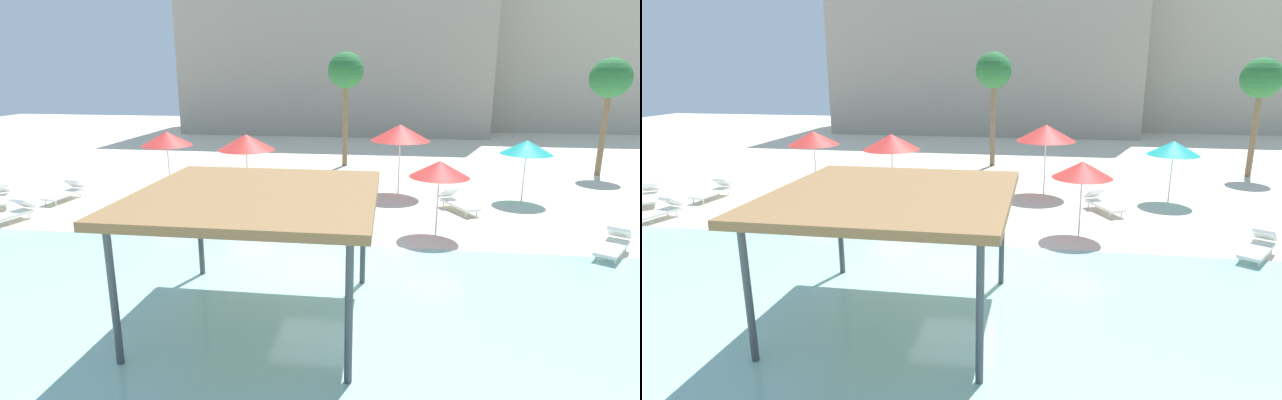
# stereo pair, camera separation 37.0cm
# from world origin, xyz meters

# --- Properties ---
(ground_plane) EXTENTS (80.00, 80.00, 0.00)m
(ground_plane) POSITION_xyz_m (0.00, 0.00, 0.00)
(ground_plane) COLOR beige
(lagoon_water) EXTENTS (44.00, 13.50, 0.04)m
(lagoon_water) POSITION_xyz_m (0.00, -5.25, 0.02)
(lagoon_water) COLOR #99D1C6
(lagoon_water) RESTS_ON ground
(shade_pavilion) EXTENTS (4.90, 4.90, 2.85)m
(shade_pavilion) POSITION_xyz_m (-0.82, -3.30, 2.69)
(shade_pavilion) COLOR #42474C
(shade_pavilion) RESTS_ON ground
(beach_umbrella_red_0) EXTENTS (1.91, 1.91, 2.45)m
(beach_umbrella_red_0) POSITION_xyz_m (3.43, 3.02, 2.18)
(beach_umbrella_red_0) COLOR silver
(beach_umbrella_red_0) RESTS_ON ground
(beach_umbrella_teal_1) EXTENTS (2.02, 2.02, 2.49)m
(beach_umbrella_teal_1) POSITION_xyz_m (7.22, 7.82, 2.21)
(beach_umbrella_teal_1) COLOR silver
(beach_umbrella_teal_1) RESTS_ON ground
(beach_umbrella_red_2) EXTENTS (2.27, 2.27, 2.72)m
(beach_umbrella_red_2) POSITION_xyz_m (-3.80, 6.31, 2.41)
(beach_umbrella_red_2) COLOR silver
(beach_umbrella_red_2) RESTS_ON ground
(beach_umbrella_red_3) EXTENTS (2.48, 2.48, 2.98)m
(beach_umbrella_red_3) POSITION_xyz_m (2.26, 8.35, 2.63)
(beach_umbrella_red_3) COLOR silver
(beach_umbrella_red_3) RESTS_ON ground
(beach_umbrella_red_4) EXTENTS (2.17, 2.17, 2.63)m
(beach_umbrella_red_4) POSITION_xyz_m (-7.61, 7.39, 2.33)
(beach_umbrella_red_4) COLOR silver
(beach_umbrella_red_4) RESTS_ON ground
(lounge_chair_0) EXTENTS (1.02, 1.98, 0.74)m
(lounge_chair_0) POSITION_xyz_m (-11.26, 2.28, 0.33)
(lounge_chair_0) COLOR white
(lounge_chair_0) RESTS_ON ground
(lounge_chair_1) EXTENTS (1.56, 1.90, 0.74)m
(lounge_chair_1) POSITION_xyz_m (-13.25, 4.28, 0.33)
(lounge_chair_1) COLOR white
(lounge_chair_1) RESTS_ON ground
(lounge_chair_3) EXTENTS (1.53, 1.92, 0.74)m
(lounge_chair_3) POSITION_xyz_m (8.37, 1.83, 0.33)
(lounge_chair_3) COLOR white
(lounge_chair_3) RESTS_ON ground
(lounge_chair_4) EXTENTS (0.88, 1.96, 0.74)m
(lounge_chair_4) POSITION_xyz_m (-6.77, 3.86, 0.33)
(lounge_chair_4) COLOR white
(lounge_chair_4) RESTS_ON ground
(lounge_chair_5) EXTENTS (1.43, 1.95, 0.74)m
(lounge_chair_5) POSITION_xyz_m (4.45, 6.05, 0.33)
(lounge_chair_5) COLOR white
(lounge_chair_5) RESTS_ON ground
(lounge_chair_6) EXTENTS (0.78, 1.94, 0.74)m
(lounge_chair_6) POSITION_xyz_m (-11.23, 5.41, 0.33)
(lounge_chair_6) COLOR white
(lounge_chair_6) RESTS_ON ground
(palm_tree_0) EXTENTS (1.90, 1.90, 6.05)m
(palm_tree_0) POSITION_xyz_m (-0.60, 14.39, 4.96)
(palm_tree_0) COLOR brown
(palm_tree_0) RESTS_ON ground
(palm_tree_1) EXTENTS (1.90, 1.90, 5.72)m
(palm_tree_1) POSITION_xyz_m (12.24, 13.65, 4.65)
(palm_tree_1) COLOR brown
(palm_tree_1) RESTS_ON ground
(hotel_block_0) EXTENTS (23.95, 11.94, 15.86)m
(hotel_block_0) POSITION_xyz_m (-2.85, 31.66, 7.93)
(hotel_block_0) COLOR #9E9384
(hotel_block_0) RESTS_ON ground
(hotel_block_1) EXTENTS (23.83, 10.97, 15.63)m
(hotel_block_1) POSITION_xyz_m (15.34, 35.84, 7.81)
(hotel_block_1) COLOR #B2A893
(hotel_block_1) RESTS_ON ground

